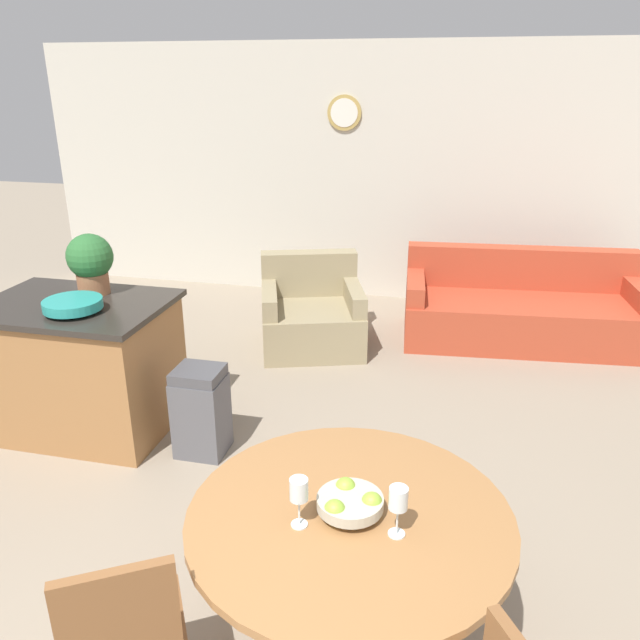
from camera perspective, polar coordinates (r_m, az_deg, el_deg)
wall_back at (r=6.88m, az=6.71°, el=12.93°), size 8.00×0.09×2.70m
dining_table at (r=2.63m, az=2.67°, el=-20.23°), size 1.27×1.27×0.77m
dining_chair_near_left at (r=2.54m, az=-17.42°, el=-25.90°), size 0.58×0.58×0.91m
fruit_bowl at (r=2.49m, az=2.78°, el=-16.29°), size 0.26×0.26×0.10m
wine_glass_left at (r=2.37m, az=-1.95°, el=-15.41°), size 0.07×0.07×0.20m
wine_glass_right at (r=2.35m, az=7.17°, el=-16.06°), size 0.07×0.07×0.20m
kitchen_island at (r=4.65m, az=-20.95°, el=-3.94°), size 1.24×0.89×0.94m
teal_bowl at (r=4.28m, az=-21.67°, el=1.33°), size 0.37×0.37×0.09m
potted_plant at (r=4.56m, az=-20.25°, el=5.05°), size 0.31×0.31×0.42m
trash_bin at (r=4.20m, az=-10.82°, el=-8.19°), size 0.31×0.29×0.61m
couch at (r=6.19m, az=17.92°, el=0.82°), size 2.24×1.11×0.82m
armchair at (r=5.75m, az=-0.79°, el=0.33°), size 1.12×1.11×0.82m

